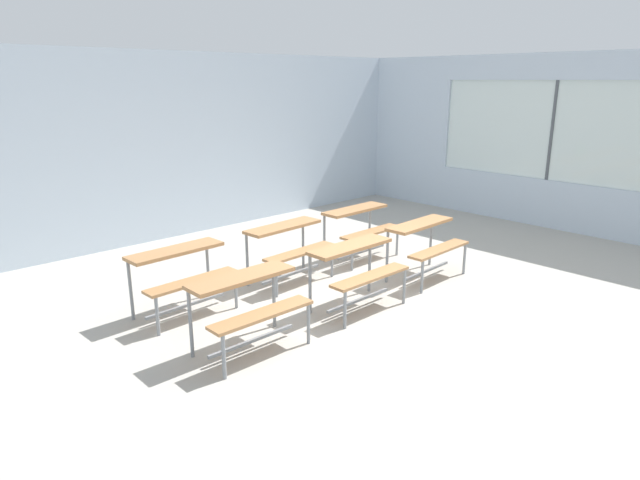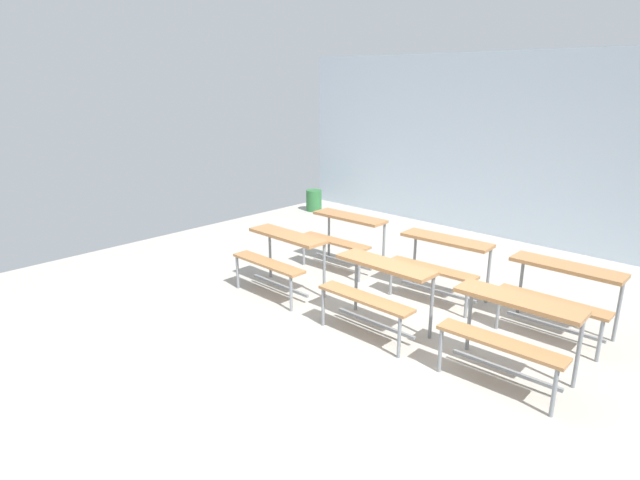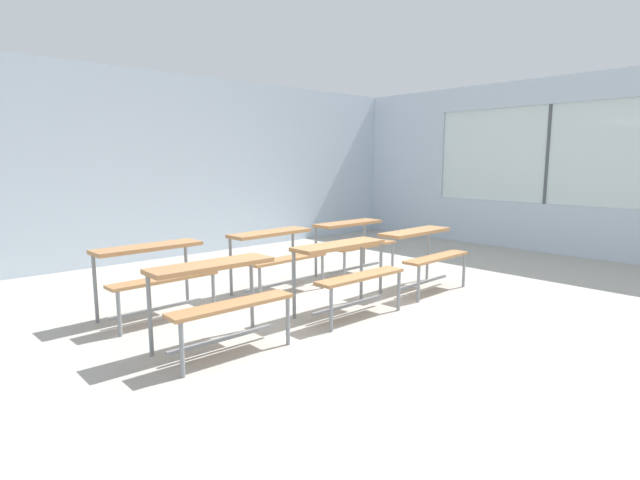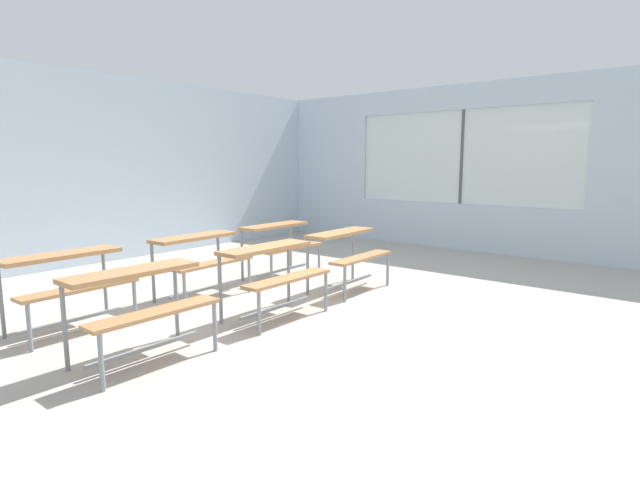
{
  "view_description": "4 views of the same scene",
  "coord_description": "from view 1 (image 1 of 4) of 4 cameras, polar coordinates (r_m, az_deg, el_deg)",
  "views": [
    {
      "loc": [
        -4.55,
        -3.75,
        2.56
      ],
      "look_at": [
        -0.21,
        0.85,
        0.7
      ],
      "focal_mm": 30.83,
      "sensor_mm": 36.0,
      "label": 1
    },
    {
      "loc": [
        2.87,
        -3.79,
        2.57
      ],
      "look_at": [
        -1.14,
        0.41,
        0.77
      ],
      "focal_mm": 29.32,
      "sensor_mm": 36.0,
      "label": 2
    },
    {
      "loc": [
        -3.8,
        -3.3,
        1.6
      ],
      "look_at": [
        0.67,
        1.61,
        0.54
      ],
      "focal_mm": 28.0,
      "sensor_mm": 36.0,
      "label": 3
    },
    {
      "loc": [
        -3.8,
        -3.3,
        1.6
      ],
      "look_at": [
        0.59,
        0.26,
        0.72
      ],
      "focal_mm": 28.0,
      "sensor_mm": 36.0,
      "label": 4
    }
  ],
  "objects": [
    {
      "name": "desk_bench_r0c1",
      "position": [
        6.27,
        3.87,
        -2.26
      ],
      "size": [
        1.1,
        0.59,
        0.74
      ],
      "rotation": [
        0.0,
        0.0,
        -0.0
      ],
      "color": "#A87547",
      "rests_on": "ground"
    },
    {
      "name": "desk_bench_r0c0",
      "position": [
        5.34,
        -7.43,
        -5.77
      ],
      "size": [
        1.1,
        0.6,
        0.74
      ],
      "rotation": [
        0.0,
        0.0,
        -0.01
      ],
      "color": "#A87547",
      "rests_on": "ground"
    },
    {
      "name": "desk_bench_r1c1",
      "position": [
        7.12,
        -3.23,
        0.03
      ],
      "size": [
        1.13,
        0.65,
        0.74
      ],
      "rotation": [
        0.0,
        0.0,
        0.05
      ],
      "color": "#A87547",
      "rests_on": "ground"
    },
    {
      "name": "desk_bench_r0c2",
      "position": [
        7.36,
        10.97,
        0.3
      ],
      "size": [
        1.12,
        0.63,
        0.74
      ],
      "rotation": [
        0.0,
        0.0,
        0.03
      ],
      "color": "#A87547",
      "rests_on": "ground"
    },
    {
      "name": "desk_bench_r1c0",
      "position": [
        6.29,
        -14.16,
        -2.66
      ],
      "size": [
        1.12,
        0.62,
        0.74
      ],
      "rotation": [
        0.0,
        0.0,
        0.03
      ],
      "color": "#A87547",
      "rests_on": "ground"
    },
    {
      "name": "wall_back",
      "position": [
        9.48,
        -14.58,
        9.41
      ],
      "size": [
        10.0,
        0.12,
        3.0
      ],
      "primitive_type": "cube",
      "color": "silver",
      "rests_on": "ground"
    },
    {
      "name": "wall_right",
      "position": [
        10.27,
        26.05,
        8.49
      ],
      "size": [
        0.12,
        9.0,
        3.0
      ],
      "color": "silver",
      "rests_on": "ground"
    },
    {
      "name": "ground",
      "position": [
        6.44,
        6.62,
        -7.44
      ],
      "size": [
        10.0,
        9.0,
        0.05
      ],
      "primitive_type": "cube",
      "color": "#ADA89E"
    },
    {
      "name": "desk_bench_r1c2",
      "position": [
        8.06,
        4.23,
        1.96
      ],
      "size": [
        1.11,
        0.61,
        0.74
      ],
      "rotation": [
        0.0,
        0.0,
        0.01
      ],
      "color": "#A87547",
      "rests_on": "ground"
    }
  ]
}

